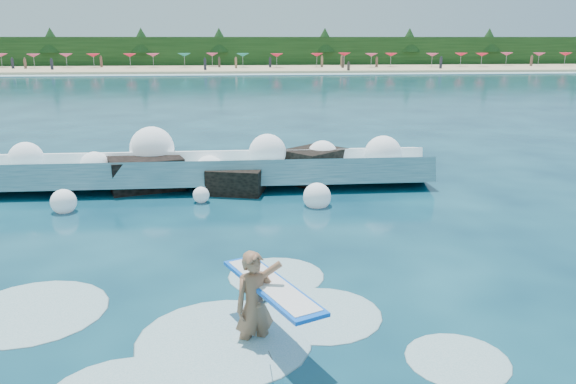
# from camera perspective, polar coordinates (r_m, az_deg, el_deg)

# --- Properties ---
(ground) EXTENTS (200.00, 200.00, 0.00)m
(ground) POSITION_cam_1_polar(r_m,az_deg,el_deg) (12.19, -6.25, -8.12)
(ground) COLOR #072438
(ground) RESTS_ON ground
(beach) EXTENTS (140.00, 20.00, 0.40)m
(beach) POSITION_cam_1_polar(r_m,az_deg,el_deg) (89.31, -5.47, 12.35)
(beach) COLOR tan
(beach) RESTS_ON ground
(wet_band) EXTENTS (140.00, 5.00, 0.08)m
(wet_band) POSITION_cam_1_polar(r_m,az_deg,el_deg) (78.33, -5.48, 11.81)
(wet_band) COLOR silver
(wet_band) RESTS_ON ground
(treeline) EXTENTS (140.00, 4.00, 5.00)m
(treeline) POSITION_cam_1_polar(r_m,az_deg,el_deg) (99.21, -5.49, 13.97)
(treeline) COLOR black
(treeline) RESTS_ON ground
(breaking_wave) EXTENTS (16.57, 2.65, 1.43)m
(breaking_wave) POSITION_cam_1_polar(r_m,az_deg,el_deg) (19.23, -10.61, 2.07)
(breaking_wave) COLOR teal
(breaking_wave) RESTS_ON ground
(rock_cluster) EXTENTS (8.28, 3.26, 1.34)m
(rock_cluster) POSITION_cam_1_polar(r_m,az_deg,el_deg) (18.98, -6.41, 1.83)
(rock_cluster) COLOR black
(rock_cluster) RESTS_ON ground
(surfer_with_board) EXTENTS (1.60, 3.00, 1.88)m
(surfer_with_board) POSITION_cam_1_polar(r_m,az_deg,el_deg) (9.32, -3.00, -11.08)
(surfer_with_board) COLOR #986446
(surfer_with_board) RESTS_ON ground
(wave_spray) EXTENTS (15.11, 4.53, 2.07)m
(wave_spray) POSITION_cam_1_polar(r_m,az_deg,el_deg) (18.96, -8.68, 3.34)
(wave_spray) COLOR white
(wave_spray) RESTS_ON ground
(surf_foam) EXTENTS (9.34, 6.21, 0.15)m
(surf_foam) POSITION_cam_1_polar(r_m,az_deg,el_deg) (10.09, -9.58, -13.55)
(surf_foam) COLOR silver
(surf_foam) RESTS_ON ground
(beach_umbrellas) EXTENTS (111.32, 6.41, 0.50)m
(beach_umbrellas) POSITION_cam_1_polar(r_m,az_deg,el_deg) (90.87, -5.59, 13.69)
(beach_umbrellas) COLOR #12746C
(beach_umbrellas) RESTS_ON ground
(beachgoers) EXTENTS (106.13, 13.79, 1.91)m
(beachgoers) POSITION_cam_1_polar(r_m,az_deg,el_deg) (85.65, -10.30, 12.62)
(beachgoers) COLOR #3F332D
(beachgoers) RESTS_ON ground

